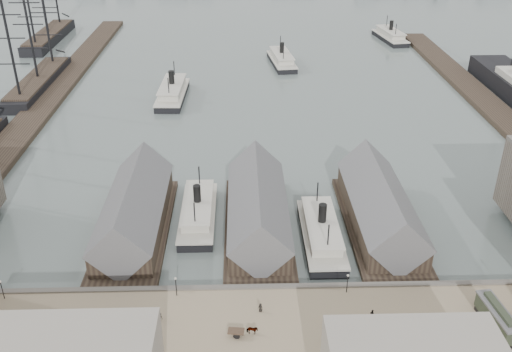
{
  "coord_description": "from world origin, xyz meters",
  "views": [
    {
      "loc": [
        -3.3,
        -86.12,
        67.34
      ],
      "look_at": [
        0.0,
        30.0,
        6.0
      ],
      "focal_mm": 40.0,
      "sensor_mm": 36.0,
      "label": 1
    }
  ],
  "objects_px": {
    "horse_cart_center": "(247,331)",
    "tram": "(497,319)",
    "ferry_docked_west": "(198,211)",
    "horse_cart_left": "(14,320)"
  },
  "relations": [
    {
      "from": "horse_cart_center",
      "to": "tram",
      "type": "bearing_deg",
      "value": -82.03
    },
    {
      "from": "horse_cart_center",
      "to": "ferry_docked_west",
      "type": "bearing_deg",
      "value": 22.29
    },
    {
      "from": "ferry_docked_west",
      "to": "tram",
      "type": "bearing_deg",
      "value": -36.68
    },
    {
      "from": "tram",
      "to": "horse_cart_left",
      "type": "xyz_separation_m",
      "value": [
        -78.59,
        3.15,
        -1.12
      ]
    },
    {
      "from": "tram",
      "to": "horse_cart_left",
      "type": "distance_m",
      "value": 78.66
    },
    {
      "from": "ferry_docked_west",
      "to": "horse_cart_center",
      "type": "distance_m",
      "value": 39.56
    },
    {
      "from": "horse_cart_left",
      "to": "horse_cart_center",
      "type": "height_order",
      "value": "horse_cart_center"
    },
    {
      "from": "horse_cart_left",
      "to": "horse_cart_center",
      "type": "relative_size",
      "value": 0.96
    },
    {
      "from": "tram",
      "to": "ferry_docked_west",
      "type": "bearing_deg",
      "value": 137.06
    },
    {
      "from": "ferry_docked_west",
      "to": "horse_cart_left",
      "type": "distance_m",
      "value": 44.45
    }
  ]
}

